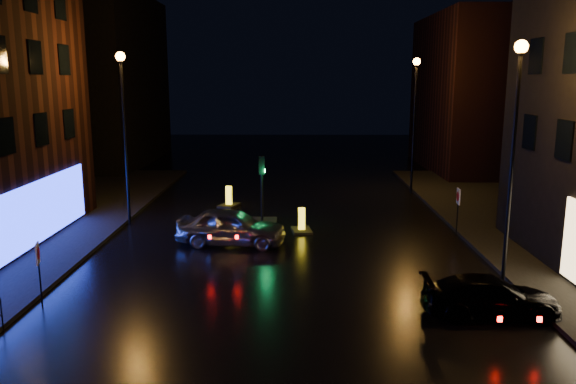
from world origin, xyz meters
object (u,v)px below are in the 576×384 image
bollard_far (229,202)px  silver_hatchback (231,227)px  bollard_near (302,226)px  traffic_signal (262,215)px  road_sign_left (38,259)px  dark_sedan (491,297)px  road_sign_right (458,200)px

bollard_far → silver_hatchback: bearing=-62.3°
silver_hatchback → bollard_near: size_ratio=3.31×
traffic_signal → silver_hatchback: 3.56m
road_sign_left → dark_sedan: bearing=-18.7°
bollard_near → road_sign_right: road_sign_right is taller
silver_hatchback → road_sign_right: road_sign_right is taller
bollard_near → bollard_far: bollard_far is taller
bollard_near → dark_sedan: bearing=-67.1°
traffic_signal → road_sign_right: 9.35m
bollard_far → road_sign_left: size_ratio=0.76×
dark_sedan → road_sign_left: size_ratio=2.01×
silver_hatchback → bollard_far: silver_hatchback is taller
traffic_signal → road_sign_left: bearing=-122.7°
silver_hatchback → dark_sedan: size_ratio=1.14×
road_sign_right → road_sign_left: bearing=30.6°
bollard_near → road_sign_left: 12.35m
bollard_near → bollard_far: bearing=119.6°
silver_hatchback → dark_sedan: (8.74, -7.41, -0.20)m
traffic_signal → bollard_near: size_ratio=2.42×
silver_hatchback → road_sign_left: road_sign_left is taller
traffic_signal → bollard_far: (-2.13, 4.15, -0.25)m
dark_sedan → road_sign_right: road_sign_right is taller
traffic_signal → bollard_near: (1.94, -1.21, -0.25)m
bollard_far → road_sign_right: bearing=-7.7°
road_sign_right → bollard_far: bearing=-25.4°
dark_sedan → bollard_far: (-9.72, 14.91, -0.35)m
traffic_signal → dark_sedan: size_ratio=0.83×
road_sign_left → road_sign_right: bearing=12.0°
road_sign_right → bollard_near: bearing=-2.3°
silver_hatchback → bollard_near: (3.09, 2.15, -0.55)m
dark_sedan → bollard_near: (-5.65, 9.56, -0.35)m
dark_sedan → bollard_near: size_ratio=2.91×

